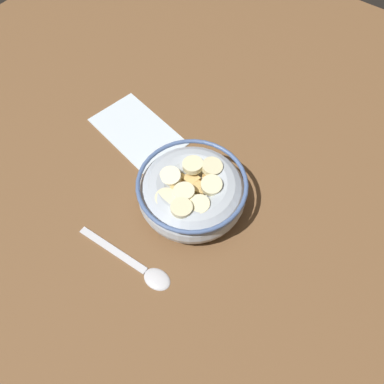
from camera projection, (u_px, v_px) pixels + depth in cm
name	position (u px, v px, depth cm)	size (l,w,h in cm)	color
ground_plane	(192.00, 206.00, 58.40)	(121.84, 121.84, 2.00)	brown
cereal_bowl	(192.00, 192.00, 54.95)	(15.17, 15.17, 6.13)	#B2BCC6
spoon	(142.00, 269.00, 51.91)	(14.93, 2.93, 0.80)	silver
folded_napkin	(137.00, 131.00, 64.51)	(15.18, 9.11, 0.30)	silver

